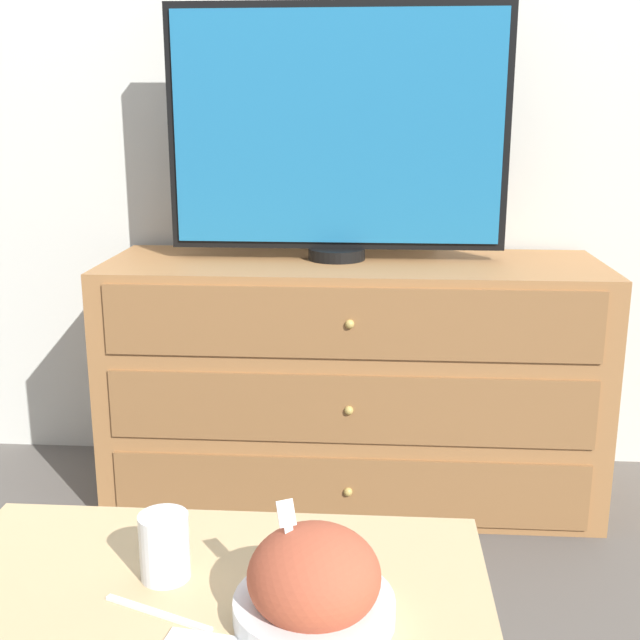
# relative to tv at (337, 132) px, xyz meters

# --- Properties ---
(ground_plane) EXTENTS (12.00, 12.00, 0.00)m
(ground_plane) POSITION_rel_tv_xyz_m (-0.10, 0.24, -1.06)
(ground_plane) COLOR #56514C
(wall_back) EXTENTS (12.00, 0.05, 2.60)m
(wall_back) POSITION_rel_tv_xyz_m (-0.10, 0.26, 0.24)
(wall_back) COLOR silver
(wall_back) RESTS_ON ground_plane
(dresser) EXTENTS (1.40, 0.50, 0.71)m
(dresser) POSITION_rel_tv_xyz_m (0.05, -0.03, -0.71)
(dresser) COLOR #9E6B3D
(dresser) RESTS_ON ground_plane
(tv) EXTENTS (0.94, 0.16, 0.70)m
(tv) POSITION_rel_tv_xyz_m (0.00, 0.00, 0.00)
(tv) COLOR black
(tv) RESTS_ON dresser
(coffee_table) EXTENTS (0.84, 0.53, 0.43)m
(coffee_table) POSITION_rel_tv_xyz_m (-0.13, -1.26, -0.70)
(coffee_table) COLOR tan
(coffee_table) RESTS_ON ground_plane
(takeout_bowl) EXTENTS (0.23, 0.23, 0.17)m
(takeout_bowl) POSITION_rel_tv_xyz_m (0.03, -1.29, -0.57)
(takeout_bowl) COLOR silver
(takeout_bowl) RESTS_ON coffee_table
(drink_cup) EXTENTS (0.08, 0.08, 0.10)m
(drink_cup) POSITION_rel_tv_xyz_m (-0.20, -1.20, -0.58)
(drink_cup) COLOR beige
(drink_cup) RESTS_ON coffee_table
(knife) EXTENTS (0.17, 0.08, 0.01)m
(knife) POSITION_rel_tv_xyz_m (-0.19, -1.30, -0.63)
(knife) COLOR white
(knife) RESTS_ON coffee_table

